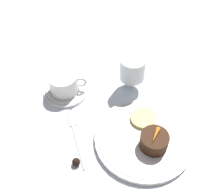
% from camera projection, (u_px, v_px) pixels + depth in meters
% --- Properties ---
extents(ground_plane, '(3.00, 3.00, 0.00)m').
position_uv_depth(ground_plane, '(129.00, 125.00, 0.75)').
color(ground_plane, white).
extents(dinner_plate, '(0.26, 0.26, 0.01)m').
position_uv_depth(dinner_plate, '(143.00, 138.00, 0.71)').
color(dinner_plate, white).
rests_on(dinner_plate, ground_plane).
extents(saucer, '(0.14, 0.14, 0.01)m').
position_uv_depth(saucer, '(66.00, 91.00, 0.83)').
color(saucer, white).
rests_on(saucer, ground_plane).
extents(coffee_cup, '(0.11, 0.09, 0.06)m').
position_uv_depth(coffee_cup, '(64.00, 83.00, 0.80)').
color(coffee_cup, white).
rests_on(coffee_cup, saucer).
extents(spoon, '(0.04, 0.11, 0.00)m').
position_uv_depth(spoon, '(79.00, 89.00, 0.82)').
color(spoon, silver).
rests_on(spoon, saucer).
extents(wine_glass, '(0.08, 0.08, 0.12)m').
position_uv_depth(wine_glass, '(132.00, 70.00, 0.79)').
color(wine_glass, silver).
rests_on(wine_glass, ground_plane).
extents(fork, '(0.06, 0.19, 0.01)m').
position_uv_depth(fork, '(75.00, 132.00, 0.73)').
color(fork, silver).
rests_on(fork, ground_plane).
extents(dessert_cake, '(0.07, 0.07, 0.04)m').
position_uv_depth(dessert_cake, '(154.00, 141.00, 0.67)').
color(dessert_cake, '#381E0F').
rests_on(dessert_cake, dinner_plate).
extents(carrot_garnish, '(0.03, 0.05, 0.01)m').
position_uv_depth(carrot_garnish, '(155.00, 135.00, 0.65)').
color(carrot_garnish, orange).
rests_on(carrot_garnish, dessert_cake).
extents(pineapple_slice, '(0.07, 0.07, 0.01)m').
position_uv_depth(pineapple_slice, '(143.00, 118.00, 0.74)').
color(pineapple_slice, '#EFE075').
rests_on(pineapple_slice, dinner_plate).
extents(chocolate_truffle, '(0.02, 0.02, 0.02)m').
position_uv_depth(chocolate_truffle, '(76.00, 162.00, 0.66)').
color(chocolate_truffle, black).
rests_on(chocolate_truffle, ground_plane).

